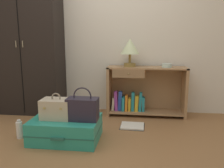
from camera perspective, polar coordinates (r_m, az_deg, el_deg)
name	(u,v)px	position (r m, az deg, el deg)	size (l,w,h in m)	color
ground_plane	(78,151)	(2.46, -8.47, -16.18)	(9.00, 9.00, 0.00)	olive
back_wall	(102,28)	(3.66, -2.61, 13.81)	(6.40, 0.10, 2.60)	silver
wardrobe	(27,44)	(3.72, -20.34, 9.40)	(1.02, 0.47, 2.12)	black
bookshelf	(142,92)	(3.46, 7.56, -1.91)	(1.15, 0.35, 0.73)	#A37A51
table_lamp	(130,48)	(3.36, 4.50, 8.96)	(0.28, 0.28, 0.40)	olive
bowl	(167,65)	(3.36, 13.50, 4.52)	(0.14, 0.14, 0.06)	silver
suitcase_large	(66,129)	(2.68, -11.40, -10.92)	(0.75, 0.55, 0.25)	teal
train_case	(57,109)	(2.62, -13.66, -5.98)	(0.33, 0.24, 0.29)	#B7A88E
handbag	(83,109)	(2.52, -7.34, -6.10)	(0.34, 0.19, 0.36)	#231E2D
bottle	(19,130)	(2.88, -22.09, -10.48)	(0.07, 0.07, 0.22)	white
open_book_on_floor	(132,126)	(3.05, 5.10, -10.39)	(0.33, 0.29, 0.02)	white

